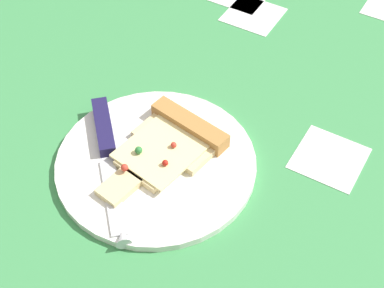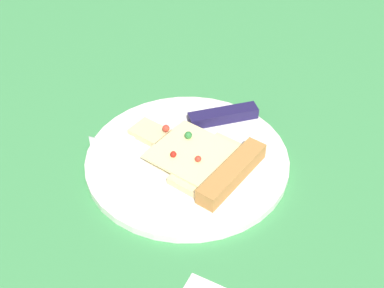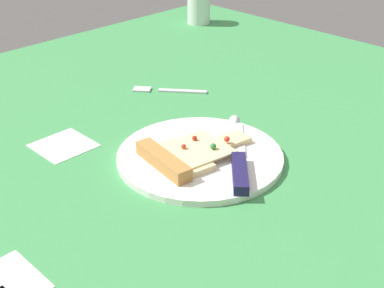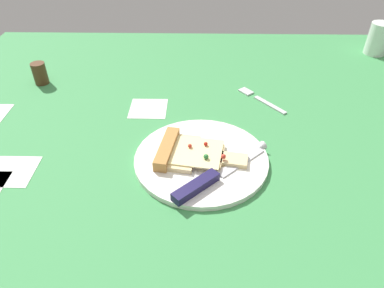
% 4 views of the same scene
% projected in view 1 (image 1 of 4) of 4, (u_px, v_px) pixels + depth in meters
% --- Properties ---
extents(ground_plane, '(1.43, 1.43, 0.03)m').
position_uv_depth(ground_plane, '(145.00, 173.00, 0.79)').
color(ground_plane, '#3D8C4C').
rests_on(ground_plane, ground).
extents(plate, '(0.27, 0.27, 0.01)m').
position_uv_depth(plate, '(156.00, 163.00, 0.78)').
color(plate, white).
rests_on(plate, ground_plane).
extents(pizza_slice, '(0.18, 0.13, 0.02)m').
position_uv_depth(pizza_slice, '(169.00, 145.00, 0.78)').
color(pizza_slice, beige).
rests_on(pizza_slice, plate).
extents(knife, '(0.19, 0.18, 0.02)m').
position_uv_depth(knife, '(108.00, 152.00, 0.77)').
color(knife, silver).
rests_on(knife, plate).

